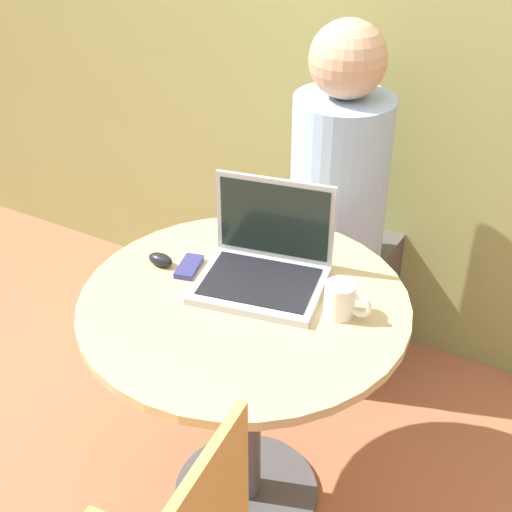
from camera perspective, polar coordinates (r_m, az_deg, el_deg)
ground_plane at (r=2.25m, az=-0.79°, el=-18.38°), size 12.00×12.00×0.00m
round_table at (r=1.86m, az=-0.92°, el=-8.01°), size 0.82×0.82×0.72m
laptop at (r=1.78m, az=0.71°, el=-0.55°), size 0.35×0.31×0.25m
cell_phone at (r=1.86m, az=-5.37°, el=-0.86°), size 0.07×0.11×0.02m
computer_mouse at (r=1.88m, az=-7.65°, el=-0.28°), size 0.07×0.04×0.03m
coffee_cup at (r=1.68m, az=6.84°, el=-3.52°), size 0.12×0.07×0.09m
person_seated at (r=2.37m, az=6.84°, el=1.72°), size 0.30×0.47×1.25m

